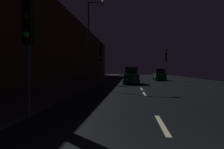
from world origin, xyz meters
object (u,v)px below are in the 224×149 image
streetlamp_overhead (93,32)px  car_approaching_headlights (131,76)px  traffic_light_near_left (28,27)px  car_parked_right_far (159,75)px  traffic_light_far_right (166,58)px  traffic_light_far_left (100,56)px

streetlamp_overhead → car_approaching_headlights: bearing=61.5°
car_approaching_headlights → streetlamp_overhead: bearing=-28.5°
traffic_light_near_left → car_parked_right_far: (8.57, 24.48, -2.41)m
car_approaching_headlights → car_parked_right_far: 9.54m
traffic_light_far_right → traffic_light_far_left: bearing=-47.1°
car_parked_right_far → streetlamp_overhead: bearing=150.7°
traffic_light_far_right → streetlamp_overhead: 16.36m
traffic_light_near_left → car_approaching_headlights: traffic_light_near_left is taller
car_approaching_headlights → traffic_light_far_right: bearing=142.0°
traffic_light_near_left → streetlamp_overhead: size_ratio=0.57×
traffic_light_far_right → car_parked_right_far: (-0.80, 1.16, -2.79)m
traffic_light_far_left → streetlamp_overhead: (0.23, -5.20, 1.72)m
traffic_light_far_left → car_parked_right_far: bearing=145.6°
traffic_light_far_right → streetlamp_overhead: size_ratio=0.63×
streetlamp_overhead → car_approaching_headlights: size_ratio=1.89×
traffic_light_near_left → streetlamp_overhead: 9.97m
traffic_light_far_right → streetlamp_overhead: (-9.05, -13.54, 1.54)m
traffic_light_near_left → traffic_light_far_right: size_ratio=0.91×
traffic_light_far_right → car_parked_right_far: size_ratio=1.29×
car_parked_right_far → traffic_light_near_left: bearing=160.7°
traffic_light_far_left → traffic_light_far_right: bearing=139.3°
car_approaching_headlights → car_parked_right_far: (4.76, 8.27, -0.07)m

